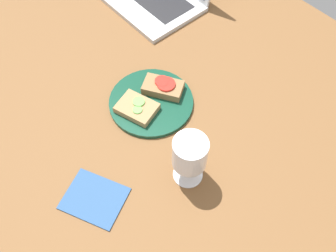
{
  "coord_description": "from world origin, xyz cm",
  "views": [
    {
      "loc": [
        50.75,
        -35.94,
        86.91
      ],
      "look_at": [
        11.35,
        -1.7,
        8.0
      ],
      "focal_mm": 40.0,
      "sensor_mm": 36.0,
      "label": 1
    }
  ],
  "objects_px": {
    "plate": "(150,101)",
    "napkin": "(94,198)",
    "sandwich_with_cucumber": "(137,108)",
    "wine_glass": "(190,155)",
    "sandwich_with_tomato": "(163,87)"
  },
  "relations": [
    {
      "from": "plate",
      "to": "wine_glass",
      "type": "distance_m",
      "value": 0.26
    },
    {
      "from": "plate",
      "to": "napkin",
      "type": "bearing_deg",
      "value": -64.75
    },
    {
      "from": "sandwich_with_tomato",
      "to": "wine_glass",
      "type": "xyz_separation_m",
      "value": [
        0.24,
        -0.12,
        0.07
      ]
    },
    {
      "from": "plate",
      "to": "napkin",
      "type": "height_order",
      "value": "plate"
    },
    {
      "from": "napkin",
      "to": "plate",
      "type": "bearing_deg",
      "value": 115.25
    },
    {
      "from": "wine_glass",
      "to": "napkin",
      "type": "xyz_separation_m",
      "value": [
        -0.1,
        -0.21,
        -0.1
      ]
    },
    {
      "from": "sandwich_with_tomato",
      "to": "sandwich_with_cucumber",
      "type": "relative_size",
      "value": 1.03
    },
    {
      "from": "plate",
      "to": "sandwich_with_cucumber",
      "type": "bearing_deg",
      "value": -86.2
    },
    {
      "from": "wine_glass",
      "to": "napkin",
      "type": "distance_m",
      "value": 0.25
    },
    {
      "from": "plate",
      "to": "sandwich_with_tomato",
      "type": "xyz_separation_m",
      "value": [
        -0.0,
        0.05,
        0.02
      ]
    },
    {
      "from": "sandwich_with_tomato",
      "to": "wine_glass",
      "type": "distance_m",
      "value": 0.28
    },
    {
      "from": "wine_glass",
      "to": "napkin",
      "type": "bearing_deg",
      "value": -115.26
    },
    {
      "from": "plate",
      "to": "wine_glass",
      "type": "xyz_separation_m",
      "value": [
        0.23,
        -0.07,
        0.09
      ]
    },
    {
      "from": "sandwich_with_tomato",
      "to": "sandwich_with_cucumber",
      "type": "bearing_deg",
      "value": -86.34
    },
    {
      "from": "sandwich_with_tomato",
      "to": "napkin",
      "type": "xyz_separation_m",
      "value": [
        0.14,
        -0.33,
        -0.02
      ]
    }
  ]
}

